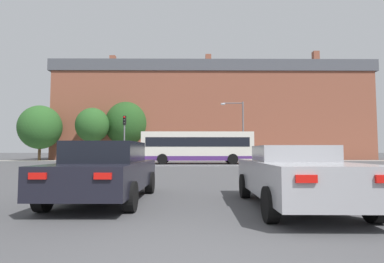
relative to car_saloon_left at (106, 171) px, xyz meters
The scene contains 14 objects.
stop_line_strip 18.18m from the car_saloon_left, 82.86° to the left, with size 8.74×0.30×0.01m, color silver.
far_pavement 31.66m from the car_saloon_left, 85.91° to the left, with size 69.71×2.50×0.01m, color #A09B91.
brick_civic_building 41.03m from the car_saloon_left, 82.09° to the left, with size 48.12×10.44×16.68m.
car_saloon_left is the anchor object (origin of this frame).
car_roadster_right 4.60m from the car_saloon_left, 11.47° to the right, with size 2.12×4.66×1.39m.
bus_crossing_lead 22.28m from the car_saloon_left, 82.61° to the left, with size 10.84×2.73×3.13m.
traffic_light_near_left 18.87m from the car_saloon_left, 101.07° to the left, with size 0.26×0.31×4.35m.
traffic_light_far_right 32.23m from the car_saloon_left, 76.18° to the left, with size 0.26×0.31×3.80m.
street_lamp_junction 25.28m from the car_saloon_left, 73.00° to the left, with size 2.47×0.36×6.53m.
pedestrian_waiting 32.57m from the car_saloon_left, 98.28° to the left, with size 0.41×0.25×1.73m.
pedestrian_walking_east 31.27m from the car_saloon_left, 84.41° to the left, with size 0.45×0.34×1.79m.
tree_by_building 37.17m from the car_saloon_left, 119.00° to the left, with size 5.56×5.56×7.37m.
tree_kerbside 35.16m from the car_saloon_left, 108.71° to the left, with size 4.49×4.49×7.17m.
tree_distant 36.99m from the car_saloon_left, 101.18° to the left, with size 6.31×6.31×8.52m.
Camera 1 is at (-0.13, -3.14, 1.27)m, focal length 28.00 mm.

